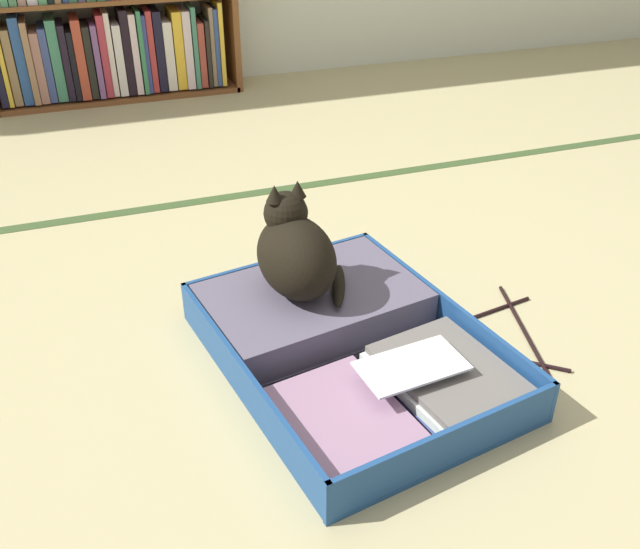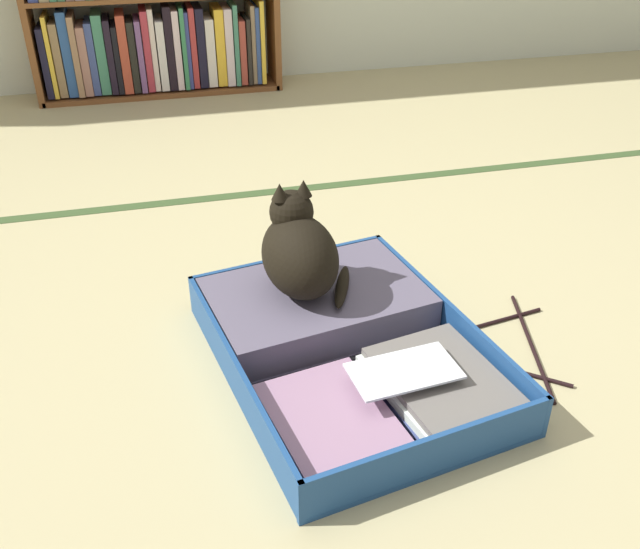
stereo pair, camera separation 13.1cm
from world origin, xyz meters
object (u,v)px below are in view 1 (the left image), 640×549
at_px(black_cat, 295,253).
at_px(bookshelf, 107,3).
at_px(open_suitcase, 340,337).
at_px(clothes_hanger, 511,334).

bearing_deg(black_cat, bookshelf, 96.29).
relative_size(bookshelf, open_suitcase, 1.37).
distance_m(open_suitcase, black_cat, 0.24).
xyz_separation_m(bookshelf, black_cat, (0.23, -2.11, -0.23)).
bearing_deg(bookshelf, clothes_hanger, -72.48).
xyz_separation_m(open_suitcase, black_cat, (-0.07, 0.15, 0.17)).
height_order(open_suitcase, clothes_hanger, open_suitcase).
height_order(bookshelf, open_suitcase, bookshelf).
bearing_deg(clothes_hanger, bookshelf, 107.52).
bearing_deg(clothes_hanger, open_suitcase, 169.14).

